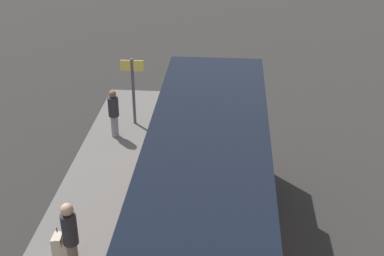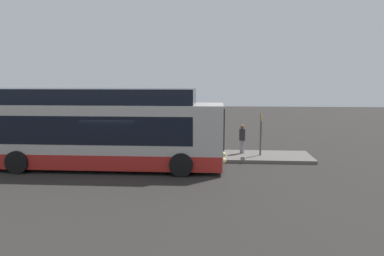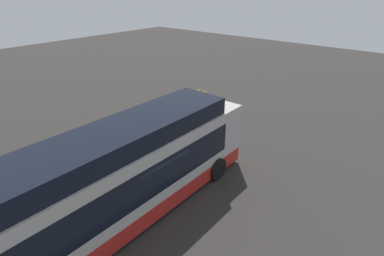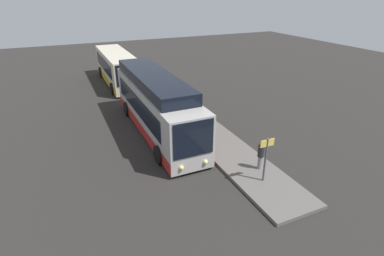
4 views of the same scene
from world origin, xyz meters
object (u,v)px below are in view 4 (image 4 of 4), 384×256
object	(u,v)px
bus_second	(117,68)
passenger_boarding	(200,111)
bus_lead	(156,106)
sign_post	(266,155)
suitcase	(208,121)
passenger_waiting	(261,154)

from	to	relation	value
bus_second	passenger_boarding	size ratio (longest dim) A/B	5.53
bus_lead	sign_post	bearing A→B (deg)	19.56
suitcase	bus_second	bearing A→B (deg)	-166.29
passenger_boarding	suitcase	distance (m)	0.87
passenger_boarding	sign_post	world-z (taller)	sign_post
bus_lead	passenger_waiting	world-z (taller)	bus_lead
bus_lead	suitcase	bearing A→B (deg)	72.56
sign_post	suitcase	bearing A→B (deg)	176.06
passenger_boarding	suitcase	bearing A→B (deg)	43.26
bus_lead	passenger_waiting	xyz separation A→B (m)	(7.01, 3.31, -0.71)
bus_lead	passenger_waiting	distance (m)	7.78
passenger_boarding	sign_post	bearing A→B (deg)	-5.55
bus_lead	passenger_boarding	size ratio (longest dim) A/B	6.35
bus_second	passenger_waiting	xyz separation A→B (m)	(19.53, 3.31, -0.47)
passenger_waiting	sign_post	world-z (taller)	sign_post
bus_lead	passenger_waiting	bearing A→B (deg)	25.27
bus_second	sign_post	size ratio (longest dim) A/B	4.43
sign_post	bus_second	bearing A→B (deg)	-172.13
bus_lead	bus_second	size ratio (longest dim) A/B	1.15
passenger_waiting	sign_post	size ratio (longest dim) A/B	0.70
bus_lead	suitcase	world-z (taller)	bus_lead
bus_lead	passenger_waiting	size ratio (longest dim) A/B	7.31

